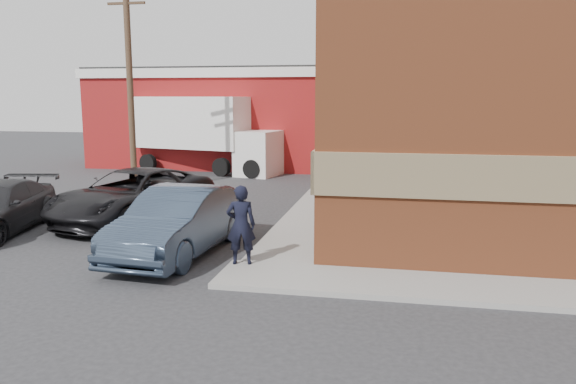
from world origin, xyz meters
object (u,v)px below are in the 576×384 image
at_px(brick_building, 548,78).
at_px(suv_a, 133,196).
at_px(sedan, 179,222).
at_px(warehouse, 240,117).
at_px(utility_pole, 130,79).
at_px(man, 241,225).
at_px(box_truck, 206,129).

bearing_deg(brick_building, suv_a, -159.66).
bearing_deg(suv_a, brick_building, 35.07).
bearing_deg(sedan, suv_a, 135.87).
height_order(warehouse, utility_pole, utility_pole).
xyz_separation_m(warehouse, man, (5.80, -20.25, -1.75)).
xyz_separation_m(brick_building, sedan, (-10.60, -8.38, -3.82)).
relative_size(brick_building, warehouse, 1.12).
xyz_separation_m(man, suv_a, (-4.86, 4.22, -0.22)).
relative_size(brick_building, sedan, 3.50).
distance_m(man, suv_a, 6.44).
xyz_separation_m(man, sedan, (-1.90, 0.87, -0.21)).
relative_size(brick_building, man, 9.65).
height_order(brick_building, utility_pole, brick_building).
distance_m(utility_pole, suv_a, 6.82).
bearing_deg(warehouse, brick_building, -37.20).
relative_size(brick_building, utility_pole, 2.03).
bearing_deg(suv_a, utility_pole, 130.64).
relative_size(warehouse, suv_a, 2.67).
relative_size(warehouse, utility_pole, 1.81).
xyz_separation_m(brick_building, box_truck, (-15.19, 6.83, -2.37)).
height_order(utility_pole, suv_a, utility_pole).
relative_size(utility_pole, box_truck, 1.07).
bearing_deg(suv_a, warehouse, 108.09).
bearing_deg(man, sedan, -37.04).
height_order(suv_a, box_truck, box_truck).
bearing_deg(sedan, man, -20.04).
distance_m(brick_building, suv_a, 14.95).
bearing_deg(brick_building, sedan, -141.67).
bearing_deg(suv_a, sedan, -33.89).
relative_size(sedan, suv_a, 0.86).
bearing_deg(utility_pole, warehouse, 82.23).
bearing_deg(box_truck, sedan, -60.67).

